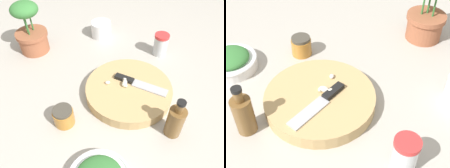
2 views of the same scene
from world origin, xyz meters
TOP-DOWN VIEW (x-y plane):
  - ground_plane at (0.00, 0.00)m, footprint 5.00×5.00m
  - cutting_board at (-0.02, -0.07)m, footprint 0.30×0.30m
  - chef_knife at (-0.01, -0.10)m, footprint 0.10×0.18m
  - garlic_cloves at (-0.01, -0.05)m, footprint 0.05×0.08m
  - herb_bowl at (-0.34, 0.01)m, footprint 0.16×0.16m
  - spice_jar at (0.21, -0.21)m, footprint 0.06×0.06m
  - honey_jar at (-0.15, 0.13)m, footprint 0.06×0.06m
  - oil_bottle at (-0.18, -0.20)m, footprint 0.05×0.05m
  - potted_herb at (0.22, 0.32)m, footprint 0.13×0.13m

SIDE VIEW (x-z plane):
  - ground_plane at x=0.00m, z-range 0.00..0.00m
  - cutting_board at x=-0.02m, z-range 0.00..0.04m
  - herb_bowl at x=-0.34m, z-range 0.00..0.05m
  - honey_jar at x=-0.15m, z-range 0.00..0.06m
  - chef_knife at x=-0.01m, z-range 0.04..0.05m
  - garlic_cloves at x=-0.01m, z-range 0.04..0.05m
  - spice_jar at x=0.21m, z-range 0.00..0.09m
  - oil_bottle at x=-0.18m, z-range -0.01..0.13m
  - potted_herb at x=0.22m, z-range -0.02..0.20m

